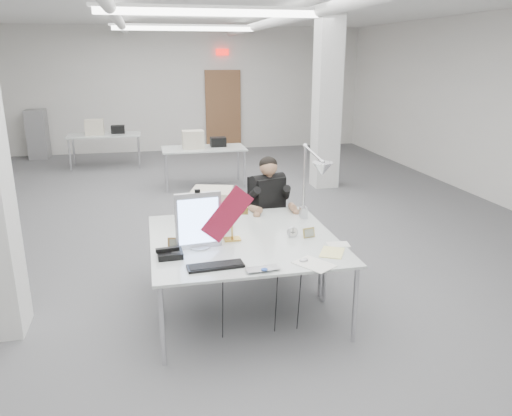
{
  "coord_description": "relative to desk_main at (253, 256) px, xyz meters",
  "views": [
    {
      "loc": [
        -0.87,
        -6.57,
        2.48
      ],
      "look_at": [
        0.14,
        -2.0,
        1.04
      ],
      "focal_mm": 35.0,
      "sensor_mm": 36.0,
      "label": 1
    }
  ],
  "objects": [
    {
      "name": "paper_stack_b",
      "position": [
        0.71,
        -0.1,
        0.02
      ],
      "size": [
        0.3,
        0.33,
        0.01
      ],
      "primitive_type": "cube",
      "rotation": [
        0.0,
        0.0,
        -0.5
      ],
      "color": "#FFF698",
      "rests_on": "desk_main"
    },
    {
      "name": "desk_clock",
      "position": [
        0.48,
        0.38,
        0.06
      ],
      "size": [
        0.11,
        0.04,
        0.11
      ],
      "primitive_type": "cylinder",
      "rotation": [
        1.57,
        0.0,
        0.08
      ],
      "color": "#B6B6BB",
      "rests_on": "desk_main"
    },
    {
      "name": "office_chair",
      "position": [
        0.51,
        1.55,
        -0.16
      ],
      "size": [
        0.71,
        0.71,
        1.16
      ],
      "primitive_type": null,
      "rotation": [
        0.0,
        0.0,
        0.31
      ],
      "color": "black",
      "rests_on": "room_shell"
    },
    {
      "name": "room_shell",
      "position": [
        0.04,
        2.63,
        0.95
      ],
      "size": [
        10.04,
        14.04,
        3.24
      ],
      "color": "#565659",
      "rests_on": "ground"
    },
    {
      "name": "keyboard",
      "position": [
        -0.37,
        -0.2,
        0.02
      ],
      "size": [
        0.49,
        0.19,
        0.02
      ],
      "primitive_type": "cube",
      "rotation": [
        0.0,
        0.0,
        0.07
      ],
      "color": "black",
      "rests_on": "desk_main"
    },
    {
      "name": "architect_lamp",
      "position": [
        0.77,
        0.69,
        0.42
      ],
      "size": [
        0.29,
        0.66,
        0.82
      ],
      "primitive_type": null,
      "rotation": [
        0.0,
        0.0,
        -0.12
      ],
      "color": "silver",
      "rests_on": "desk_second"
    },
    {
      "name": "bankers_lamp",
      "position": [
        -0.12,
        0.42,
        0.16
      ],
      "size": [
        0.28,
        0.14,
        0.3
      ],
      "primitive_type": null,
      "rotation": [
        0.0,
        0.0,
        -0.12
      ],
      "color": "gold",
      "rests_on": "desk_main"
    },
    {
      "name": "pennant",
      "position": [
        -0.19,
        0.26,
        0.33
      ],
      "size": [
        0.51,
        0.03,
        0.54
      ],
      "primitive_type": "cube",
      "rotation": [
        0.0,
        -0.87,
        0.03
      ],
      "color": "maroon",
      "rests_on": "monitor"
    },
    {
      "name": "paper_stack_c",
      "position": [
        0.84,
        0.08,
        0.02
      ],
      "size": [
        0.22,
        0.17,
        0.01
      ],
      "primitive_type": "cube",
      "rotation": [
        0.0,
        0.0,
        -0.13
      ],
      "color": "white",
      "rests_on": "desk_main"
    },
    {
      "name": "picture_frame_left",
      "position": [
        -0.67,
        0.28,
        0.07
      ],
      "size": [
        0.15,
        0.06,
        0.12
      ],
      "primitive_type": "cube",
      "rotation": [
        -0.21,
        0.0,
        -0.16
      ],
      "color": "olive",
      "rests_on": "desk_main"
    },
    {
      "name": "monitor",
      "position": [
        -0.45,
        0.29,
        0.28
      ],
      "size": [
        0.43,
        0.09,
        0.53
      ],
      "primitive_type": "cube",
      "rotation": [
        0.0,
        0.0,
        0.11
      ],
      "color": "silver",
      "rests_on": "desk_main"
    },
    {
      "name": "desk_main",
      "position": [
        0.0,
        0.0,
        0.0
      ],
      "size": [
        1.8,
        0.9,
        0.02
      ],
      "primitive_type": "cube",
      "color": "silver",
      "rests_on": "room_shell"
    },
    {
      "name": "bg_desk_b",
      "position": [
        -1.8,
        7.7,
        0.0
      ],
      "size": [
        1.6,
        0.8,
        0.02
      ],
      "primitive_type": "cube",
      "color": "silver",
      "rests_on": "room_shell"
    },
    {
      "name": "picture_frame_right",
      "position": [
        0.63,
        0.33,
        0.06
      ],
      "size": [
        0.13,
        0.05,
        0.1
      ],
      "primitive_type": "cube",
      "rotation": [
        -0.21,
        0.0,
        0.19
      ],
      "color": "tan",
      "rests_on": "desk_main"
    },
    {
      "name": "seated_person",
      "position": [
        0.51,
        1.5,
        0.16
      ],
      "size": [
        0.61,
        0.69,
        0.86
      ],
      "primitive_type": null,
      "rotation": [
        0.0,
        0.0,
        0.31
      ],
      "color": "black",
      "rests_on": "office_chair"
    },
    {
      "name": "paper_stack_a",
      "position": [
        0.47,
        -0.32,
        0.02
      ],
      "size": [
        0.37,
        0.4,
        0.01
      ],
      "primitive_type": "cube",
      "rotation": [
        0.0,
        0.0,
        0.56
      ],
      "color": "white",
      "rests_on": "desk_main"
    },
    {
      "name": "bg_desk_a",
      "position": [
        0.2,
        5.5,
        0.0
      ],
      "size": [
        1.6,
        0.8,
        0.02
      ],
      "primitive_type": "cube",
      "color": "silver",
      "rests_on": "room_shell"
    },
    {
      "name": "desk_second",
      "position": [
        0.0,
        0.9,
        0.0
      ],
      "size": [
        1.8,
        0.9,
        0.02
      ],
      "primitive_type": "cube",
      "color": "silver",
      "rests_on": "room_shell"
    },
    {
      "name": "beige_monitor",
      "position": [
        -0.24,
        0.91,
        0.21
      ],
      "size": [
        0.51,
        0.49,
        0.39
      ],
      "primitive_type": "cube",
      "rotation": [
        0.0,
        0.0,
        -0.3
      ],
      "color": "beige",
      "rests_on": "desk_second"
    },
    {
      "name": "mouse",
      "position": [
        0.4,
        -0.24,
        0.03
      ],
      "size": [
        0.08,
        0.06,
        0.03
      ],
      "primitive_type": "ellipsoid",
      "rotation": [
        0.0,
        0.0,
        -0.07
      ],
      "color": "silver",
      "rests_on": "desk_main"
    },
    {
      "name": "filing_cabinet",
      "position": [
        -3.5,
        9.15,
        -0.14
      ],
      "size": [
        0.45,
        0.55,
        1.2
      ],
      "primitive_type": "cube",
      "color": "gray",
      "rests_on": "room_shell"
    },
    {
      "name": "desk_phone",
      "position": [
        -0.73,
        0.12,
        0.04
      ],
      "size": [
        0.23,
        0.2,
        0.05
      ],
      "primitive_type": "cube",
      "rotation": [
        0.0,
        0.0,
        0.03
      ],
      "color": "black",
      "rests_on": "desk_main"
    },
    {
      "name": "laptop",
      "position": [
        0.01,
        -0.39,
        0.02
      ],
      "size": [
        0.31,
        0.21,
        0.02
      ],
      "primitive_type": "imported",
      "rotation": [
        0.0,
        0.0,
        0.08
      ],
      "color": "#A3A4A7",
      "rests_on": "desk_main"
    }
  ]
}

